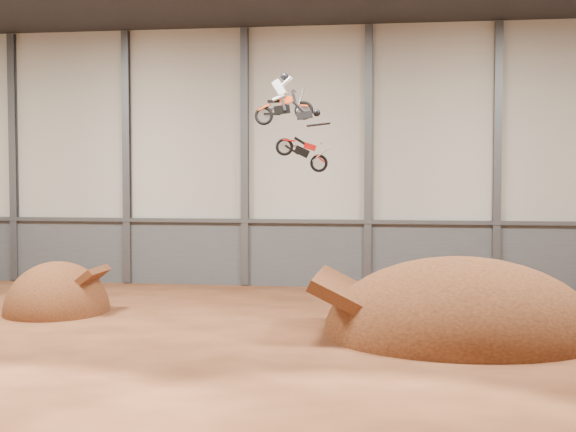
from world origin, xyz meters
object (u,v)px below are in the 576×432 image
Objects in this scene: takeoff_ramp at (57,312)px; fmx_rider_a at (285,95)px; landing_ramp at (461,336)px; fmx_rider_b at (298,131)px.

fmx_rider_a is (10.32, -1.03, 9.26)m from takeoff_ramp.
landing_ramp is (17.26, -2.74, 0.00)m from takeoff_ramp.
fmx_rider_a reaches higher than fmx_rider_b.
fmx_rider_b is at bearing -11.89° from takeoff_ramp.
fmx_rider_b is at bearing 176.15° from landing_ramp.
takeoff_ramp is 2.16× the size of fmx_rider_a.
takeoff_ramp is 17.48m from landing_ramp.
fmx_rider_a reaches higher than takeoff_ramp.
takeoff_ramp is at bearing 170.98° from landing_ramp.
fmx_rider_b is (0.70, -1.29, -1.52)m from fmx_rider_a.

